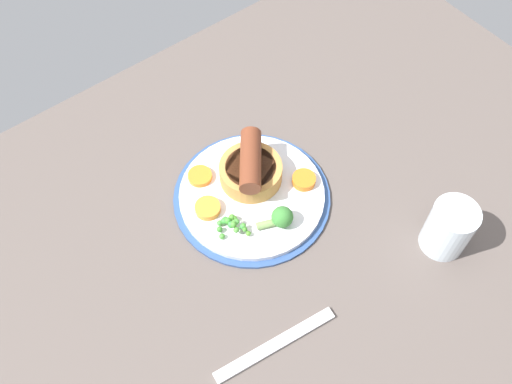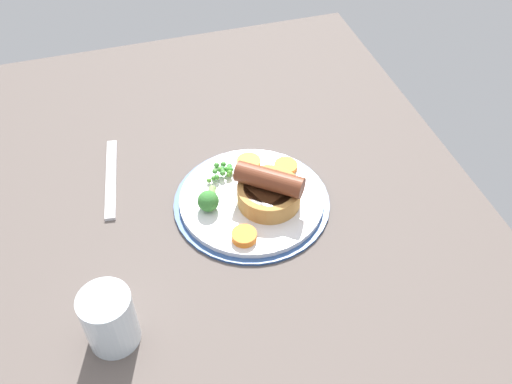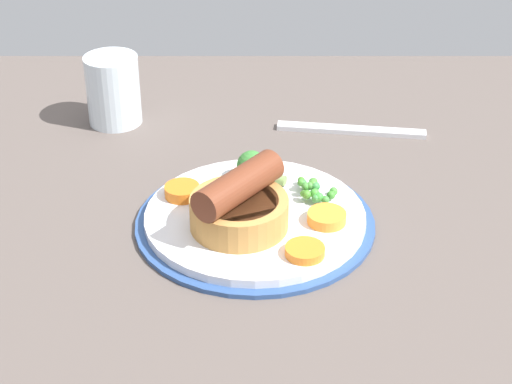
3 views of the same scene
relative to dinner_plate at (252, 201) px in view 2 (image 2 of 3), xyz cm
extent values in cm
cube|color=#564C47|center=(-3.53, 4.27, -2.07)|extent=(110.00, 80.00, 3.00)
cylinder|color=#2D4C84|center=(0.00, 0.00, -0.32)|extent=(24.24, 24.24, 0.50)
cylinder|color=silver|center=(0.00, 0.00, 0.13)|extent=(22.30, 22.30, 1.40)
cylinder|color=#BC8442|center=(-1.56, -2.29, 2.38)|extent=(9.67, 9.67, 3.10)
cylinder|color=#472614|center=(-1.56, -2.29, 3.78)|extent=(7.74, 7.74, 0.30)
cylinder|color=brown|center=(-1.56, -2.29, 5.53)|extent=(8.88, 10.06, 3.20)
sphere|color=#458C3C|center=(5.96, 3.92, 2.02)|extent=(0.72, 0.72, 0.72)
sphere|color=green|center=(6.50, 1.80, 1.64)|extent=(0.96, 0.96, 0.96)
sphere|color=#41842A|center=(5.27, 2.07, 1.76)|extent=(0.97, 0.97, 0.97)
sphere|color=#3E8636|center=(7.15, 1.61, 1.43)|extent=(0.87, 0.87, 0.87)
sphere|color=#459031|center=(5.97, 3.39, 2.23)|extent=(0.98, 0.98, 0.98)
sphere|color=#36823F|center=(6.20, 3.13, 2.10)|extent=(0.97, 0.97, 0.97)
sphere|color=green|center=(6.29, 3.22, 2.00)|extent=(0.79, 0.79, 0.79)
sphere|color=#47882C|center=(4.98, 2.35, 1.69)|extent=(0.74, 0.74, 0.74)
sphere|color=#4A9136|center=(6.09, 4.21, 1.99)|extent=(0.87, 0.87, 0.87)
sphere|color=#388D39|center=(5.01, 4.30, 1.82)|extent=(0.78, 0.78, 0.78)
sphere|color=#498A28|center=(4.87, 5.54, 1.41)|extent=(0.76, 0.76, 0.76)
sphere|color=#49953D|center=(5.67, 3.19, 2.14)|extent=(0.89, 0.89, 0.89)
sphere|color=#3D8629|center=(4.95, 4.79, 1.66)|extent=(0.75, 0.75, 0.75)
sphere|color=green|center=(6.09, 2.22, 1.84)|extent=(0.99, 0.99, 0.99)
sphere|color=#45913A|center=(5.25, 3.19, 2.05)|extent=(0.91, 0.91, 0.91)
sphere|color=#39822B|center=(7.79, 2.47, 1.47)|extent=(0.89, 0.89, 0.89)
sphere|color=#3A853B|center=(6.16, 1.65, 1.57)|extent=(0.85, 0.85, 0.85)
sphere|color=#408A31|center=(4.81, 3.92, 1.86)|extent=(0.82, 0.82, 0.82)
sphere|color=#428E33|center=(8.15, 3.52, 1.28)|extent=(0.88, 0.88, 0.88)
sphere|color=#387A33|center=(-0.36, 6.85, 2.45)|extent=(3.23, 3.23, 3.23)
cylinder|color=#7A9E56|center=(1.86, 5.93, 1.40)|extent=(3.08, 2.15, 1.13)
cylinder|color=orange|center=(-7.55, 3.33, 1.42)|extent=(5.19, 5.19, 1.18)
cylinder|color=orange|center=(7.07, -1.59, 1.37)|extent=(4.85, 4.85, 1.08)
cylinder|color=orange|center=(4.65, -7.12, 1.26)|extent=(4.24, 4.24, 0.86)
cube|color=silver|center=(11.66, 20.31, -0.27)|extent=(18.05, 3.99, 0.60)
cylinder|color=silver|center=(-17.33, 23.19, 3.73)|extent=(6.54, 6.54, 8.60)
camera|label=1|loc=(28.11, 37.43, 74.17)|focal=40.00mm
camera|label=2|loc=(-58.02, 16.72, 64.53)|focal=40.00mm
camera|label=3|loc=(0.09, -72.06, 47.56)|focal=60.00mm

